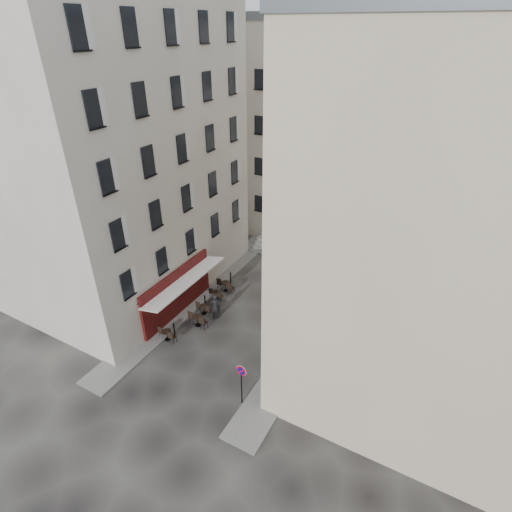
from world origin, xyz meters
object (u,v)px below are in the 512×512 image
Objects in this scene: no_parking_sign at (241,378)px; bistro_table_b at (198,320)px; bistro_table_a at (167,334)px; pedestrian at (215,306)px.

bistro_table_b is at bearing 148.94° from no_parking_sign.
pedestrian is (1.45, 3.42, 0.48)m from bistro_table_a.
no_parking_sign reaches higher than bistro_table_b.
no_parking_sign is at bearing -35.24° from bistro_table_b.
pedestrian is at bearing 66.84° from bistro_table_b.
pedestrian is at bearing 66.97° from bistro_table_a.
pedestrian is at bearing 138.41° from no_parking_sign.
no_parking_sign reaches higher than bistro_table_a.
bistro_table_b reaches higher than bistro_table_a.
bistro_table_b is (-5.85, 4.13, -1.41)m from no_parking_sign.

